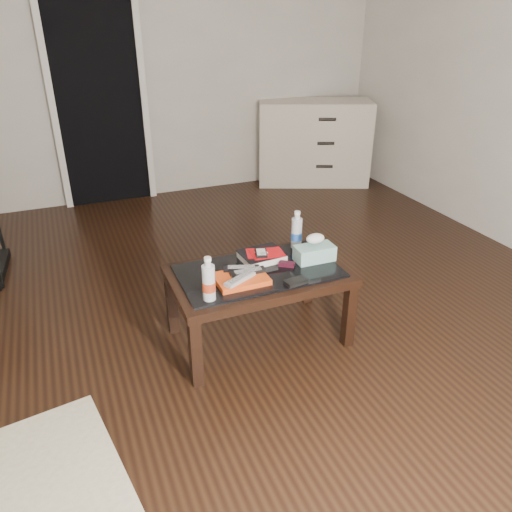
{
  "coord_description": "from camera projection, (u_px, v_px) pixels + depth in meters",
  "views": [
    {
      "loc": [
        -0.87,
        -2.6,
        1.81
      ],
      "look_at": [
        0.07,
        -0.3,
        0.55
      ],
      "focal_mm": 35.0,
      "sensor_mm": 36.0,
      "label": 1
    }
  ],
  "objects": [
    {
      "name": "magazines",
      "position": [
        241.0,
        279.0,
        2.71
      ],
      "size": [
        0.28,
        0.21,
        0.03
      ],
      "primitive_type": "cube",
      "rotation": [
        0.0,
        0.0,
        0.0
      ],
      "color": "#DB4714",
      "rests_on": "coffee_table"
    },
    {
      "name": "coffee_table",
      "position": [
        259.0,
        280.0,
        2.86
      ],
      "size": [
        1.0,
        0.6,
        0.46
      ],
      "color": "black",
      "rests_on": "ground"
    },
    {
      "name": "dresser",
      "position": [
        314.0,
        142.0,
        5.51
      ],
      "size": [
        1.3,
        0.92,
        0.9
      ],
      "rotation": [
        0.0,
        0.0,
        -0.4
      ],
      "color": "beige",
      "rests_on": "ground"
    },
    {
      "name": "room_shell",
      "position": [
        221.0,
        46.0,
        2.53
      ],
      "size": [
        5.0,
        5.0,
        5.0
      ],
      "color": "beige",
      "rests_on": "ground"
    },
    {
      "name": "wallet",
      "position": [
        296.0,
        282.0,
        2.69
      ],
      "size": [
        0.13,
        0.09,
        0.02
      ],
      "primitive_type": "cube",
      "rotation": [
        0.0,
        0.0,
        0.13
      ],
      "color": "black",
      "rests_on": "coffee_table"
    },
    {
      "name": "remote_black_back",
      "position": [
        241.0,
        268.0,
        2.76
      ],
      "size": [
        0.21,
        0.11,
        0.02
      ],
      "primitive_type": "cube",
      "rotation": [
        0.0,
        0.0,
        -0.33
      ],
      "color": "black",
      "rests_on": "magazines"
    },
    {
      "name": "flip_phone",
      "position": [
        287.0,
        264.0,
        2.87
      ],
      "size": [
        0.1,
        0.09,
        0.02
      ],
      "primitive_type": "cube",
      "rotation": [
        0.0,
        0.0,
        -0.62
      ],
      "color": "#320B17",
      "rests_on": "coffee_table"
    },
    {
      "name": "textbook",
      "position": [
        262.0,
        256.0,
        2.94
      ],
      "size": [
        0.26,
        0.22,
        0.05
      ],
      "primitive_type": "cube",
      "rotation": [
        0.0,
        0.0,
        0.07
      ],
      "color": "black",
      "rests_on": "coffee_table"
    },
    {
      "name": "dvd_mailers",
      "position": [
        263.0,
        253.0,
        2.92
      ],
      "size": [
        0.22,
        0.18,
        0.01
      ],
      "primitive_type": "cube",
      "rotation": [
        0.0,
        0.0,
        -0.26
      ],
      "color": "#BC0C11",
      "rests_on": "textbook"
    },
    {
      "name": "water_bottle_left",
      "position": [
        209.0,
        279.0,
        2.5
      ],
      "size": [
        0.08,
        0.08,
        0.24
      ],
      "primitive_type": "cylinder",
      "rotation": [
        0.0,
        0.0,
        0.31
      ],
      "color": "#B7BFC2",
      "rests_on": "coffee_table"
    },
    {
      "name": "remote_black_front",
      "position": [
        248.0,
        272.0,
        2.73
      ],
      "size": [
        0.2,
        0.05,
        0.02
      ],
      "primitive_type": "cube",
      "rotation": [
        0.0,
        0.0,
        -0.01
      ],
      "color": "black",
      "rests_on": "magazines"
    },
    {
      "name": "tissue_box",
      "position": [
        314.0,
        253.0,
        2.92
      ],
      "size": [
        0.23,
        0.12,
        0.09
      ],
      "primitive_type": "cube",
      "rotation": [
        0.0,
        0.0,
        -0.02
      ],
      "color": "#227D74",
      "rests_on": "coffee_table"
    },
    {
      "name": "water_bottle_right",
      "position": [
        297.0,
        229.0,
        3.04
      ],
      "size": [
        0.08,
        0.08,
        0.24
      ],
      "primitive_type": "cylinder",
      "rotation": [
        0.0,
        0.0,
        -0.34
      ],
      "color": "silver",
      "rests_on": "coffee_table"
    },
    {
      "name": "ground",
      "position": [
        229.0,
        314.0,
        3.26
      ],
      "size": [
        5.0,
        5.0,
        0.0
      ],
      "primitive_type": "plane",
      "color": "black",
      "rests_on": "ground"
    },
    {
      "name": "doorway",
      "position": [
        99.0,
        98.0,
        4.7
      ],
      "size": [
        0.9,
        0.08,
        2.07
      ],
      "color": "black",
      "rests_on": "ground"
    },
    {
      "name": "ipod",
      "position": [
        261.0,
        253.0,
        2.89
      ],
      "size": [
        0.09,
        0.12,
        0.02
      ],
      "primitive_type": "cube",
      "rotation": [
        0.0,
        0.0,
        -0.31
      ],
      "color": "black",
      "rests_on": "dvd_mailers"
    },
    {
      "name": "remote_silver",
      "position": [
        240.0,
        279.0,
        2.66
      ],
      "size": [
        0.2,
        0.14,
        0.02
      ],
      "primitive_type": "cube",
      "rotation": [
        0.0,
        0.0,
        0.47
      ],
      "color": "#9F9FA3",
      "rests_on": "magazines"
    }
  ]
}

